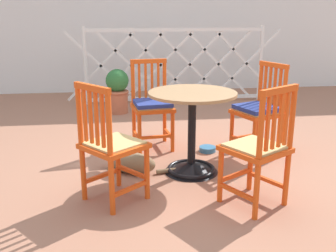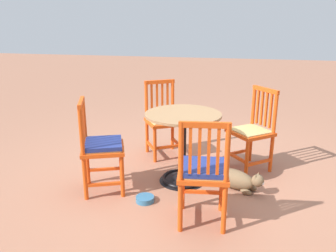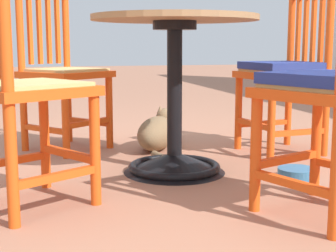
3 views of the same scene
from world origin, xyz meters
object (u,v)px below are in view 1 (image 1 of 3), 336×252
at_px(orange_chair_near_fence, 259,111).
at_px(orange_chair_facing_out, 258,150).
at_px(orange_chair_at_corner, 152,106).
at_px(orange_chair_tucked_in, 111,146).
at_px(tabby_cat, 128,162).
at_px(cafe_table, 192,142).
at_px(terracotta_planter, 118,90).
at_px(pet_water_bowl, 207,149).

xyz_separation_m(orange_chair_near_fence, orange_chair_facing_out, (-0.38, -1.04, -0.01)).
xyz_separation_m(orange_chair_at_corner, orange_chair_tucked_in, (-0.40, -1.18, -0.01)).
bearing_deg(orange_chair_facing_out, tabby_cat, 141.47).
bearing_deg(orange_chair_facing_out, orange_chair_tucked_in, 169.04).
bearing_deg(cafe_table, tabby_cat, 174.20).
bearing_deg(orange_chair_tucked_in, terracotta_planter, 89.02).
height_order(orange_chair_facing_out, pet_water_bowl, orange_chair_facing_out).
bearing_deg(pet_water_bowl, terracotta_planter, 117.67).
bearing_deg(tabby_cat, orange_chair_facing_out, -38.53).
relative_size(cafe_table, tabby_cat, 1.05).
height_order(cafe_table, pet_water_bowl, cafe_table).
relative_size(orange_chair_tucked_in, tabby_cat, 1.25).
relative_size(orange_chair_at_corner, orange_chair_tucked_in, 1.00).
bearing_deg(orange_chair_at_corner, cafe_table, -68.00).
bearing_deg(cafe_table, orange_chair_tucked_in, -145.67).
height_order(cafe_table, tabby_cat, cafe_table).
bearing_deg(tabby_cat, cafe_table, -5.80).
xyz_separation_m(orange_chair_near_fence, orange_chair_at_corner, (-1.02, 0.35, 0.00)).
relative_size(cafe_table, orange_chair_tucked_in, 0.83).
distance_m(tabby_cat, terracotta_planter, 2.19).
height_order(orange_chair_tucked_in, pet_water_bowl, orange_chair_tucked_in).
distance_m(cafe_table, pet_water_bowl, 0.62).
height_order(orange_chair_facing_out, tabby_cat, orange_chair_facing_out).
distance_m(orange_chair_at_corner, orange_chair_facing_out, 1.53).
height_order(orange_chair_near_fence, orange_chair_facing_out, same).
bearing_deg(cafe_table, terracotta_planter, 106.14).
bearing_deg(orange_chair_near_fence, orange_chair_tucked_in, -149.74).
xyz_separation_m(cafe_table, tabby_cat, (-0.56, 0.06, -0.19)).
bearing_deg(cafe_table, orange_chair_near_fence, 26.11).
xyz_separation_m(orange_chair_at_corner, pet_water_bowl, (0.55, -0.21, -0.42)).
distance_m(orange_chair_tucked_in, tabby_cat, 0.64).
xyz_separation_m(orange_chair_near_fence, pet_water_bowl, (-0.47, 0.14, -0.42)).
bearing_deg(orange_chair_at_corner, pet_water_bowl, -21.16).
bearing_deg(terracotta_planter, orange_chair_facing_out, -70.92).
bearing_deg(orange_chair_near_fence, orange_chair_at_corner, 161.07).
bearing_deg(pet_water_bowl, orange_chair_tucked_in, -134.50).
xyz_separation_m(cafe_table, orange_chair_facing_out, (0.36, -0.68, 0.15)).
height_order(cafe_table, orange_chair_near_fence, orange_chair_near_fence).
xyz_separation_m(orange_chair_near_fence, orange_chair_tucked_in, (-1.43, -0.83, -0.01)).
height_order(terracotta_planter, pet_water_bowl, terracotta_planter).
xyz_separation_m(cafe_table, orange_chair_near_fence, (0.74, 0.36, 0.16)).
bearing_deg(orange_chair_at_corner, tabby_cat, -112.59).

